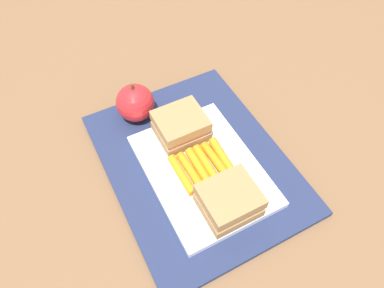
{
  "coord_description": "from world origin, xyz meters",
  "views": [
    {
      "loc": [
        -0.29,
        0.16,
        0.5
      ],
      "look_at": [
        0.01,
        0.0,
        0.04
      ],
      "focal_mm": 33.35,
      "sensor_mm": 36.0,
      "label": 1
    }
  ],
  "objects_px": {
    "apple": "(135,103)",
    "sandwich_half_left": "(229,200)",
    "carrot_sticks_bundle": "(203,166)",
    "sandwich_half_right": "(181,126)",
    "food_tray": "(203,170)"
  },
  "relations": [
    {
      "from": "carrot_sticks_bundle",
      "to": "sandwich_half_left",
      "type": "bearing_deg",
      "value": -179.98
    },
    {
      "from": "food_tray",
      "to": "carrot_sticks_bundle",
      "type": "relative_size",
      "value": 2.62
    },
    {
      "from": "sandwich_half_right",
      "to": "food_tray",
      "type": "bearing_deg",
      "value": 180.0
    },
    {
      "from": "carrot_sticks_bundle",
      "to": "apple",
      "type": "relative_size",
      "value": 1.12
    },
    {
      "from": "sandwich_half_right",
      "to": "apple",
      "type": "distance_m",
      "value": 0.1
    },
    {
      "from": "food_tray",
      "to": "apple",
      "type": "xyz_separation_m",
      "value": [
        0.16,
        0.05,
        0.03
      ]
    },
    {
      "from": "apple",
      "to": "sandwich_half_left",
      "type": "bearing_deg",
      "value": -168.83
    },
    {
      "from": "food_tray",
      "to": "sandwich_half_left",
      "type": "height_order",
      "value": "sandwich_half_left"
    },
    {
      "from": "sandwich_half_left",
      "to": "carrot_sticks_bundle",
      "type": "bearing_deg",
      "value": 0.02
    },
    {
      "from": "food_tray",
      "to": "carrot_sticks_bundle",
      "type": "height_order",
      "value": "carrot_sticks_bundle"
    },
    {
      "from": "sandwich_half_left",
      "to": "sandwich_half_right",
      "type": "bearing_deg",
      "value": 0.0
    },
    {
      "from": "food_tray",
      "to": "carrot_sticks_bundle",
      "type": "xyz_separation_m",
      "value": [
        -0.0,
        0.0,
        0.01
      ]
    },
    {
      "from": "apple",
      "to": "carrot_sticks_bundle",
      "type": "bearing_deg",
      "value": -163.74
    },
    {
      "from": "food_tray",
      "to": "sandwich_half_right",
      "type": "relative_size",
      "value": 2.88
    },
    {
      "from": "food_tray",
      "to": "apple",
      "type": "height_order",
      "value": "apple"
    }
  ]
}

